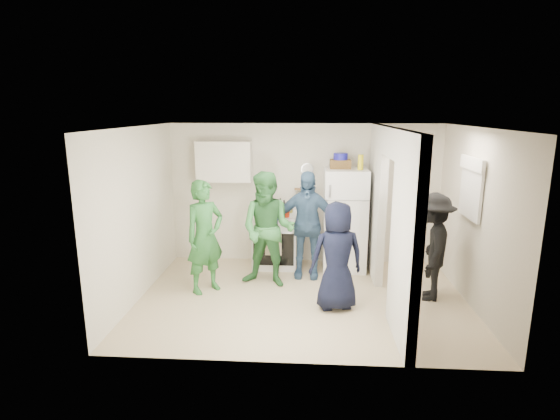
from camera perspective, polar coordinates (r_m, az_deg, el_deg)
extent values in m
plane|color=#C2AD88|center=(6.61, 2.88, -11.46)|extent=(4.80, 4.80, 0.00)
plane|color=silver|center=(7.86, 3.18, 2.09)|extent=(4.80, 0.00, 4.80)
plane|color=silver|center=(4.56, 2.73, -6.00)|extent=(4.80, 0.00, 4.80)
plane|color=silver|center=(6.67, -18.08, -0.52)|extent=(0.00, 3.40, 3.40)
plane|color=silver|center=(6.62, 24.26, -1.12)|extent=(0.00, 3.40, 3.40)
plane|color=white|center=(6.02, 3.16, 10.75)|extent=(4.80, 4.80, 0.00)
cube|color=silver|center=(7.36, 12.52, 1.05)|extent=(0.12, 1.20, 2.50)
cube|color=silver|center=(5.26, 16.07, -3.92)|extent=(0.12, 1.20, 2.50)
cube|color=silver|center=(6.14, 14.53, 8.53)|extent=(0.12, 1.00, 0.40)
cube|color=white|center=(7.74, -0.66, -3.96)|extent=(0.80, 0.66, 0.95)
cube|color=silver|center=(7.73, -7.28, 6.33)|extent=(0.95, 0.34, 0.70)
cube|color=white|center=(7.61, 8.44, -1.24)|extent=(0.72, 0.70, 1.76)
cube|color=brown|center=(7.48, 7.89, 5.97)|extent=(0.35, 0.25, 0.15)
cylinder|color=#18169C|center=(7.47, 7.92, 6.96)|extent=(0.24, 0.24, 0.11)
cylinder|color=yellow|center=(7.36, 10.48, 6.15)|extent=(0.09, 0.09, 0.25)
cylinder|color=white|center=(7.76, 3.59, 5.32)|extent=(0.22, 0.02, 0.22)
cube|color=olive|center=(7.79, 3.18, 2.75)|extent=(0.35, 0.08, 0.03)
cube|color=black|center=(6.72, 23.84, 2.60)|extent=(0.03, 0.70, 0.80)
cube|color=white|center=(6.72, 23.72, 2.61)|extent=(0.04, 0.76, 0.86)
cube|color=white|center=(6.66, 23.79, 5.57)|extent=(0.04, 0.82, 0.18)
cylinder|color=yellow|center=(7.39, -1.73, 0.01)|extent=(0.09, 0.09, 0.25)
cylinder|color=red|center=(7.40, 0.91, -0.48)|extent=(0.09, 0.09, 0.12)
imported|color=#2D7136|center=(6.67, -9.77, -3.47)|extent=(0.74, 0.74, 1.73)
imported|color=#387F3B|center=(6.80, -1.58, -2.60)|extent=(1.01, 0.87, 1.81)
imported|color=#3B5C81|center=(7.17, 3.44, -1.93)|extent=(1.07, 0.51, 1.78)
imported|color=black|center=(6.09, 7.44, -6.00)|extent=(0.84, 0.64, 1.53)
imported|color=black|center=(6.71, 19.24, -4.57)|extent=(0.84, 1.14, 1.59)
cylinder|color=#5C3212|center=(7.71, -2.73, 0.81)|extent=(0.06, 0.06, 0.32)
cylinder|color=#164218|center=(7.55, -2.16, 0.29)|extent=(0.07, 0.07, 0.25)
cylinder|color=silver|center=(7.76, -1.15, 0.67)|extent=(0.06, 0.06, 0.26)
cylinder|color=brown|center=(7.54, -0.64, 0.42)|extent=(0.06, 0.06, 0.29)
cylinder|color=#9EA6AF|center=(7.74, 0.05, 0.64)|extent=(0.06, 0.06, 0.25)
cylinder|color=#153C20|center=(7.59, 0.53, 0.37)|extent=(0.07, 0.07, 0.25)
cylinder|color=olive|center=(7.70, 1.40, 0.57)|extent=(0.07, 0.07, 0.25)
cylinder|color=#ADAFBA|center=(7.48, -3.02, 0.33)|extent=(0.06, 0.06, 0.29)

